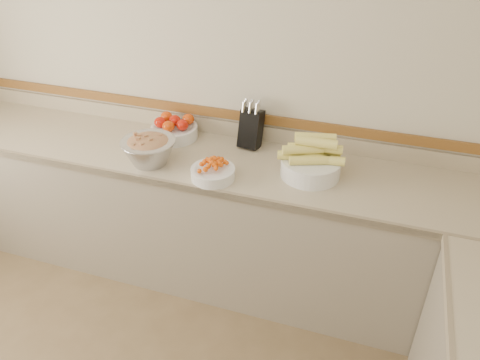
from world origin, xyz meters
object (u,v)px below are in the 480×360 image
(knife_block, at_px, (251,128))
(cherry_tomato_bowl, at_px, (213,171))
(tomato_bowl, at_px, (174,129))
(corn_bowl, at_px, (311,161))
(rhubarb_bowl, at_px, (149,149))

(knife_block, distance_m, cherry_tomato_bowl, 0.45)
(knife_block, relative_size, tomato_bowl, 1.03)
(corn_bowl, distance_m, rhubarb_bowl, 0.93)
(corn_bowl, bearing_deg, cherry_tomato_bowl, -158.00)
(corn_bowl, height_order, rhubarb_bowl, corn_bowl)
(tomato_bowl, xyz_separation_m, rhubarb_bowl, (0.00, -0.34, 0.03))
(cherry_tomato_bowl, relative_size, corn_bowl, 0.66)
(tomato_bowl, distance_m, cherry_tomato_bowl, 0.56)
(tomato_bowl, xyz_separation_m, corn_bowl, (0.92, -0.18, 0.03))
(tomato_bowl, bearing_deg, rhubarb_bowl, -89.55)
(tomato_bowl, height_order, rhubarb_bowl, rhubarb_bowl)
(tomato_bowl, bearing_deg, cherry_tomato_bowl, -42.79)
(corn_bowl, bearing_deg, tomato_bowl, 168.89)
(cherry_tomato_bowl, bearing_deg, tomato_bowl, 137.21)
(rhubarb_bowl, bearing_deg, cherry_tomato_bowl, -5.59)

